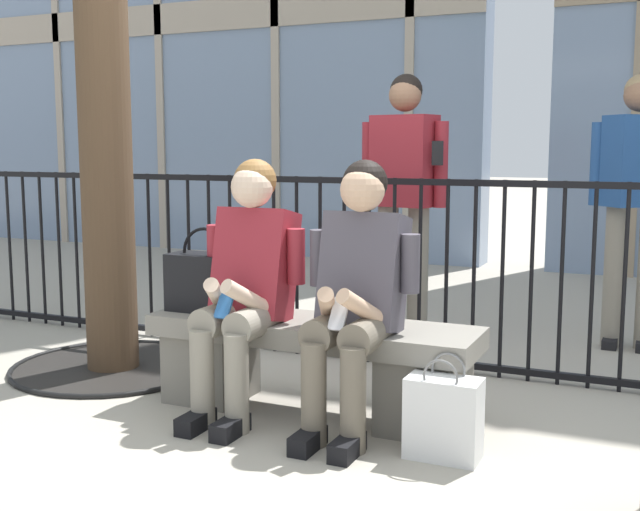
# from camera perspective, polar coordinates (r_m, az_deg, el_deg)

# --- Properties ---
(ground_plane) EXTENTS (60.00, 60.00, 0.00)m
(ground_plane) POSITION_cam_1_polar(r_m,az_deg,el_deg) (3.89, -0.62, -11.20)
(ground_plane) COLOR #A8A091
(stone_bench) EXTENTS (1.60, 0.44, 0.45)m
(stone_bench) POSITION_cam_1_polar(r_m,az_deg,el_deg) (3.81, -0.63, -7.34)
(stone_bench) COLOR gray
(stone_bench) RESTS_ON ground
(seated_person_with_phone) EXTENTS (0.52, 0.66, 1.21)m
(seated_person_with_phone) POSITION_cam_1_polar(r_m,az_deg,el_deg) (3.74, -5.35, -1.71)
(seated_person_with_phone) COLOR gray
(seated_person_with_phone) RESTS_ON ground
(seated_person_companion) EXTENTS (0.52, 0.66, 1.21)m
(seated_person_companion) POSITION_cam_1_polar(r_m,az_deg,el_deg) (3.50, 2.61, -2.34)
(seated_person_companion) COLOR #6B6051
(seated_person_companion) RESTS_ON ground
(handbag_on_bench) EXTENTS (0.37, 0.19, 0.42)m
(handbag_on_bench) POSITION_cam_1_polar(r_m,az_deg,el_deg) (4.00, -8.24, -1.83)
(handbag_on_bench) COLOR black
(handbag_on_bench) RESTS_ON stone_bench
(shopping_bag) EXTENTS (0.30, 0.17, 0.43)m
(shopping_bag) POSITION_cam_1_polar(r_m,az_deg,el_deg) (3.34, 8.87, -11.41)
(shopping_bag) COLOR white
(shopping_bag) RESTS_ON ground
(bystander_at_railing) EXTENTS (0.55, 0.42, 1.71)m
(bystander_at_railing) POSITION_cam_1_polar(r_m,az_deg,el_deg) (5.31, 21.74, 4.40)
(bystander_at_railing) COLOR gray
(bystander_at_railing) RESTS_ON ground
(bystander_further_back) EXTENTS (0.55, 0.30, 1.71)m
(bystander_further_back) POSITION_cam_1_polar(r_m,az_deg,el_deg) (4.96, 6.05, 4.70)
(bystander_further_back) COLOR gray
(bystander_further_back) RESTS_ON ground
(plaza_railing) EXTENTS (7.66, 0.04, 1.09)m
(plaza_railing) POSITION_cam_1_polar(r_m,az_deg,el_deg) (4.62, 4.41, -1.10)
(plaza_railing) COLOR black
(plaza_railing) RESTS_ON ground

